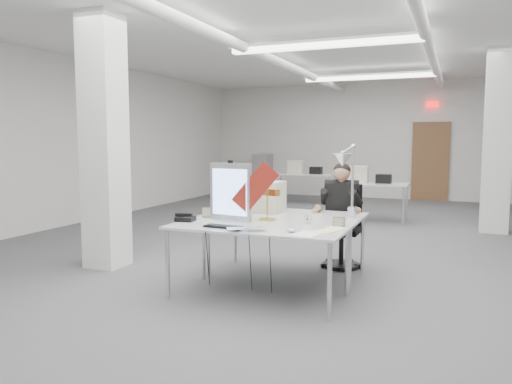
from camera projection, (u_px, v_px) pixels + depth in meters
room_shell at (326, 135)px, 7.40m from camera, size 10.04×14.04×3.24m
desk_main at (258, 227)px, 5.09m from camera, size 1.80×0.90×0.02m
desk_second at (286, 215)px, 5.92m from camera, size 1.80×0.90×0.02m
bg_desk_a at (368, 184)px, 10.09m from camera, size 1.60×0.80×0.02m
bg_desk_b at (304, 174)px, 12.86m from camera, size 1.60×0.80×0.02m
filing_cabinet at (263, 174)px, 14.84m from camera, size 0.45×0.55×1.20m
office_chair at (342, 228)px, 6.34m from camera, size 0.57×0.57×1.03m
seated_person at (341, 198)px, 6.26m from camera, size 0.58×0.69×0.95m
monitor at (231, 192)px, 5.39m from camera, size 0.51×0.12×0.62m
pennant at (255, 187)px, 5.24m from camera, size 0.51×0.11×0.56m
keyboard at (224, 227)px, 4.97m from camera, size 0.41×0.16×0.02m
laptop at (247, 230)px, 4.74m from camera, size 0.44×0.40×0.03m
mouse at (291, 230)px, 4.72m from camera, size 0.10×0.08×0.04m
bankers_lamp at (267, 203)px, 5.44m from camera, size 0.34×0.22×0.36m
desk_phone at (185, 219)px, 5.38m from camera, size 0.22×0.20×0.05m
picture_frame_left at (208, 212)px, 5.63m from camera, size 0.14×0.09×0.11m
picture_frame_right at (339, 222)px, 5.02m from camera, size 0.13×0.06×0.10m
desk_clock at (308, 219)px, 5.23m from camera, size 0.10×0.03×0.09m
paper_stack_a at (307, 234)px, 4.62m from camera, size 0.25×0.33×0.01m
paper_stack_b at (327, 231)px, 4.78m from camera, size 0.25×0.29×0.01m
paper_stack_c at (336, 228)px, 4.94m from camera, size 0.25×0.25×0.01m
beige_monitor at (266, 197)px, 6.05m from camera, size 0.40×0.38×0.37m
architect_lamp at (348, 179)px, 5.36m from camera, size 0.47×0.75×0.92m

